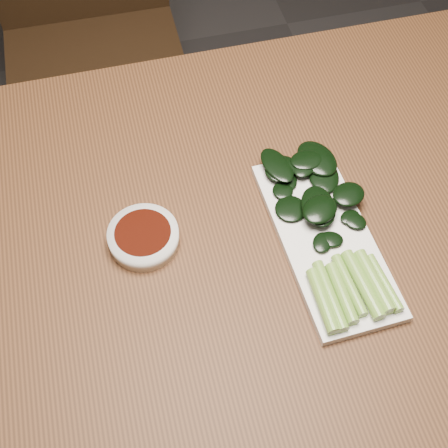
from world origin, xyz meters
TOP-DOWN VIEW (x-y plane):
  - ground at (0.00, 0.00)m, footprint 6.00×6.00m
  - table at (0.00, 0.00)m, footprint 1.40×0.80m
  - chair_far at (-0.18, 0.84)m, footprint 0.46×0.46m
  - sauce_bowl at (-0.16, 0.00)m, footprint 0.11×0.11m
  - serving_plate at (0.11, -0.07)m, footprint 0.15×0.33m
  - gai_lan at (0.12, -0.05)m, footprint 0.16×0.34m

SIDE VIEW (x-z plane):
  - ground at x=0.00m, z-range 0.00..0.00m
  - chair_far at x=-0.18m, z-range 0.04..0.93m
  - table at x=0.00m, z-range 0.30..1.05m
  - serving_plate at x=0.11m, z-range 0.75..0.76m
  - sauce_bowl at x=-0.16m, z-range 0.75..0.78m
  - gai_lan at x=0.12m, z-range 0.76..0.79m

